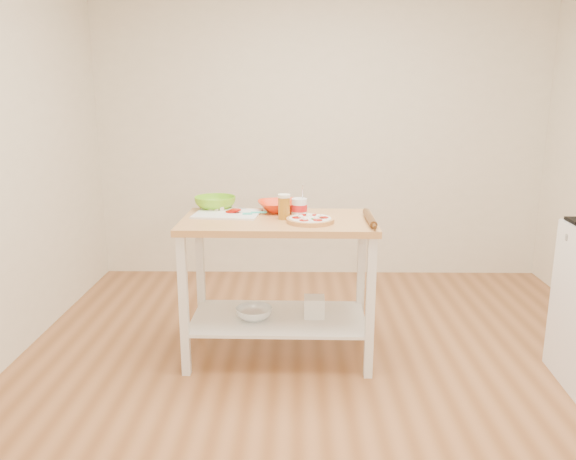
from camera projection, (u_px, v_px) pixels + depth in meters
The scene contains 13 objects.
room_shell at pixel (341, 154), 2.79m from camera, with size 4.04×4.54×2.74m.
prep_island at pixel (279, 258), 3.47m from camera, with size 1.18×0.66×0.90m.
pizza at pixel (310, 220), 3.32m from camera, with size 0.28×0.28×0.05m.
cutting_board at pixel (227, 213), 3.53m from camera, with size 0.43×0.34×0.04m.
spatula at pixel (253, 213), 3.50m from camera, with size 0.15×0.06×0.01m.
knife at pixel (221, 207), 3.69m from camera, with size 0.27×0.08×0.01m.
orange_bowl at pixel (280, 206), 3.62m from camera, with size 0.28×0.28×0.07m, color red.
green_bowl at pixel (215, 203), 3.68m from camera, with size 0.27×0.27×0.08m, color #77C51C.
beer_pint at pixel (284, 207), 3.39m from camera, with size 0.08×0.08×0.15m.
yogurt_tub at pixel (299, 208), 3.45m from camera, with size 0.10×0.10×0.21m.
rolling_pin at pixel (370, 218), 3.32m from camera, with size 0.04×0.04×0.37m, color #5D3615.
shelf_glass_bowl at pixel (254, 313), 3.53m from camera, with size 0.23×0.23×0.07m, color silver.
shelf_bin at pixel (314, 307), 3.56m from camera, with size 0.13×0.13×0.13m, color white.
Camera 1 is at (-0.22, -2.81, 1.64)m, focal length 35.00 mm.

